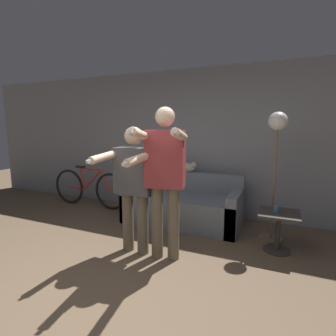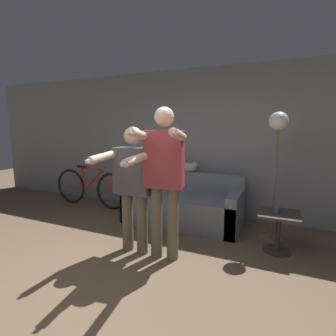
# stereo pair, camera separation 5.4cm
# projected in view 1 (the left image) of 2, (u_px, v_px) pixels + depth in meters

# --- Properties ---
(ground_plane) EXTENTS (16.00, 16.00, 0.00)m
(ground_plane) POSITION_uv_depth(u_px,v_px,m) (97.00, 304.00, 2.37)
(ground_plane) COLOR brown
(wall_back) EXTENTS (10.00, 0.05, 2.60)m
(wall_back) POSITION_uv_depth(u_px,v_px,m) (195.00, 143.00, 4.75)
(wall_back) COLOR gray
(wall_back) RESTS_ON ground_plane
(couch) EXTENTS (1.89, 0.82, 0.81)m
(couch) POSITION_uv_depth(u_px,v_px,m) (182.00, 206.00, 4.34)
(couch) COLOR slate
(couch) RESTS_ON ground_plane
(person_left) EXTENTS (0.57, 0.69, 1.59)m
(person_left) POSITION_uv_depth(u_px,v_px,m) (134.00, 181.00, 3.22)
(person_left) COLOR #6B604C
(person_left) RESTS_ON ground_plane
(person_right) EXTENTS (0.60, 0.74, 1.81)m
(person_right) POSITION_uv_depth(u_px,v_px,m) (165.00, 173.00, 3.03)
(person_right) COLOR #6B604C
(person_right) RESTS_ON ground_plane
(cat) EXTENTS (0.44, 0.12, 0.19)m
(cat) POSITION_uv_depth(u_px,v_px,m) (187.00, 167.00, 4.53)
(cat) COLOR #B7AD9E
(cat) RESTS_ON couch
(floor_lamp) EXTENTS (0.34, 0.34, 1.79)m
(floor_lamp) POSITION_uv_depth(u_px,v_px,m) (277.00, 141.00, 3.52)
(floor_lamp) COLOR #756047
(floor_lamp) RESTS_ON ground_plane
(side_table) EXTENTS (0.49, 0.49, 0.51)m
(side_table) POSITION_uv_depth(u_px,v_px,m) (279.00, 223.00, 3.34)
(side_table) COLOR #38332D
(side_table) RESTS_ON ground_plane
(cup) EXTENTS (0.07, 0.07, 0.08)m
(cup) POSITION_uv_depth(u_px,v_px,m) (277.00, 209.00, 3.32)
(cup) COLOR #3D6693
(cup) RESTS_ON side_table
(bicycle) EXTENTS (1.76, 0.07, 0.81)m
(bicycle) POSITION_uv_depth(u_px,v_px,m) (89.00, 188.00, 5.23)
(bicycle) COLOR black
(bicycle) RESTS_ON ground_plane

